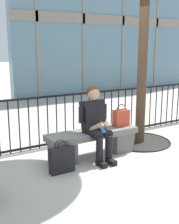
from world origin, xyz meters
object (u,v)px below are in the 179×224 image
(handbag_on_bench, at_px, (121,118))
(shopping_bag, at_px, (62,160))
(stone_bench, at_px, (93,141))
(seated_person_with_phone, at_px, (96,121))

(handbag_on_bench, bearing_deg, shopping_bag, -166.69)
(stone_bench, xyz_separation_m, shopping_bag, (-0.73, -0.32, -0.07))
(seated_person_with_phone, bearing_deg, shopping_bag, -164.93)
(stone_bench, xyz_separation_m, handbag_on_bench, (0.58, -0.01, 0.33))
(stone_bench, distance_m, seated_person_with_phone, 0.40)
(seated_person_with_phone, relative_size, shopping_bag, 2.46)
(shopping_bag, bearing_deg, seated_person_with_phone, 15.07)
(shopping_bag, bearing_deg, handbag_on_bench, 13.31)
(handbag_on_bench, bearing_deg, stone_bench, 179.01)
(stone_bench, bearing_deg, shopping_bag, -156.34)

